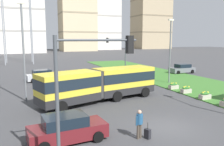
# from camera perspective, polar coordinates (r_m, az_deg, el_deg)

# --- Properties ---
(ground_plane) EXTENTS (260.00, 260.00, 0.00)m
(ground_plane) POSITION_cam_1_polar(r_m,az_deg,el_deg) (16.26, 13.16, -12.86)
(ground_plane) COLOR #424244
(grass_median) EXTENTS (10.00, 70.00, 0.08)m
(grass_median) POSITION_cam_1_polar(r_m,az_deg,el_deg) (31.10, 20.92, -2.92)
(grass_median) COLOR #3D752D
(grass_median) RESTS_ON ground_plane
(articulated_bus) EXTENTS (12.04, 5.24, 3.00)m
(articulated_bus) POSITION_cam_1_polar(r_m,az_deg,el_deg) (21.80, -3.00, -2.69)
(articulated_bus) COLOR yellow
(articulated_bus) RESTS_ON ground
(car_grey_wagon) EXTENTS (4.45, 2.13, 1.58)m
(car_grey_wagon) POSITION_cam_1_polar(r_m,az_deg,el_deg) (41.65, 16.93, 0.99)
(car_grey_wagon) COLOR slate
(car_grey_wagon) RESTS_ON ground
(car_maroon_sedan) EXTENTS (4.53, 2.31, 1.58)m
(car_maroon_sedan) POSITION_cam_1_polar(r_m,az_deg,el_deg) (13.81, -11.03, -13.33)
(car_maroon_sedan) COLOR maroon
(car_maroon_sedan) RESTS_ON ground
(car_silver_hatch) EXTENTS (4.60, 2.49, 1.58)m
(car_silver_hatch) POSITION_cam_1_polar(r_m,az_deg,el_deg) (33.78, -16.73, -0.64)
(car_silver_hatch) COLOR #B7BABF
(car_silver_hatch) RESTS_ON ground
(pedestrian_crossing) EXTENTS (0.55, 0.36, 1.74)m
(pedestrian_crossing) POSITION_cam_1_polar(r_m,az_deg,el_deg) (13.92, 6.76, -11.96)
(pedestrian_crossing) COLOR #4C4238
(pedestrian_crossing) RESTS_ON ground
(rolling_suitcase) EXTENTS (0.35, 0.42, 0.97)m
(rolling_suitcase) POSITION_cam_1_polar(r_m,az_deg,el_deg) (14.22, 8.76, -14.54)
(rolling_suitcase) COLOR #232328
(rolling_suitcase) RESTS_ON ground
(flower_planter_1) EXTENTS (1.10, 0.56, 0.74)m
(flower_planter_1) POSITION_cam_1_polar(r_m,az_deg,el_deg) (24.19, 21.96, -5.16)
(flower_planter_1) COLOR #B7AD9E
(flower_planter_1) RESTS_ON grass_median
(flower_planter_2) EXTENTS (1.10, 0.56, 0.74)m
(flower_planter_2) POSITION_cam_1_polar(r_m,az_deg,el_deg) (26.20, 17.80, -3.95)
(flower_planter_2) COLOR #B7AD9E
(flower_planter_2) RESTS_ON grass_median
(flower_planter_3) EXTENTS (1.10, 0.56, 0.74)m
(flower_planter_3) POSITION_cam_1_polar(r_m,az_deg,el_deg) (27.88, 14.95, -3.10)
(flower_planter_3) COLOR #B7AD9E
(flower_planter_3) RESTS_ON grass_median
(traffic_light_near_left) EXTENTS (3.66, 0.28, 5.98)m
(traffic_light_near_left) POSITION_cam_1_polar(r_m,az_deg,el_deg) (9.84, -6.79, -1.75)
(traffic_light_near_left) COLOR #474C51
(traffic_light_near_left) RESTS_ON ground
(traffic_light_far_right) EXTENTS (3.52, 0.28, 6.05)m
(traffic_light_far_right) POSITION_cam_1_polar(r_m,az_deg,el_deg) (37.50, 1.78, 5.77)
(traffic_light_far_right) COLOR #474C51
(traffic_light_far_right) RESTS_ON ground
(streetlight_left) EXTENTS (0.70, 0.28, 9.15)m
(streetlight_left) POSITION_cam_1_polar(r_m,az_deg,el_deg) (22.82, -21.02, 5.78)
(streetlight_left) COLOR slate
(streetlight_left) RESTS_ON ground
(streetlight_median) EXTENTS (0.70, 0.28, 8.39)m
(streetlight_median) POSITION_cam_1_polar(r_m,az_deg,el_deg) (31.38, 14.14, 5.93)
(streetlight_median) COLOR slate
(streetlight_median) RESTS_ON ground
(apartment_tower_westcentre) EXTENTS (21.34, 16.30, 44.20)m
(apartment_tower_westcentre) POSITION_cam_1_polar(r_m,az_deg,el_deg) (109.65, -22.46, 16.28)
(apartment_tower_westcentre) COLOR silver
(apartment_tower_westcentre) RESTS_ON ground
(apartment_tower_centre) EXTENTS (16.84, 15.30, 44.91)m
(apartment_tower_centre) POSITION_cam_1_polar(r_m,az_deg,el_deg) (120.39, -8.69, 16.20)
(apartment_tower_centre) COLOR beige
(apartment_tower_centre) RESTS_ON ground
(apartment_tower_eastcentre) EXTENTS (14.60, 17.88, 45.01)m
(apartment_tower_eastcentre) POSITION_cam_1_polar(r_m,az_deg,el_deg) (136.14, -2.04, 15.39)
(apartment_tower_eastcentre) COLOR silver
(apartment_tower_eastcentre) RESTS_ON ground
(apartment_tower_east) EXTENTS (20.78, 16.47, 48.41)m
(apartment_tower_east) POSITION_cam_1_polar(r_m,az_deg,el_deg) (149.11, 9.64, 15.32)
(apartment_tower_east) COLOR tan
(apartment_tower_east) RESTS_ON ground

